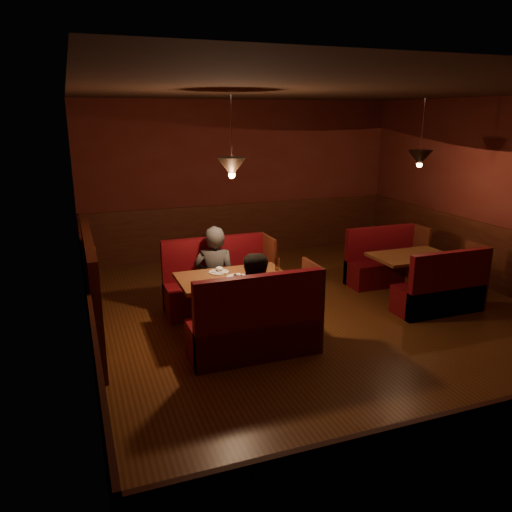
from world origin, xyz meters
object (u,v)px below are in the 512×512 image
object	(u,v)px
main_table	(234,289)
second_table	(410,266)
diner_a	(214,258)
main_bench_far	(219,287)
diner_b	(259,288)
second_bench_near	(442,293)
second_bench_far	(384,265)
main_bench_near	(257,330)

from	to	relation	value
main_table	second_table	bearing A→B (deg)	5.18
second_table	diner_a	size ratio (longest dim) A/B	0.73
main_bench_far	diner_b	bearing A→B (deg)	-86.51
second_bench_near	diner_a	distance (m)	3.15
diner_a	diner_b	distance (m)	1.27
second_table	second_bench_near	world-z (taller)	second_bench_near
second_bench_far	diner_a	size ratio (longest dim) A/B	0.81
main_bench_far	second_bench_near	world-z (taller)	main_bench_far
diner_b	diner_a	bearing A→B (deg)	88.10
main_bench_far	second_table	distance (m)	2.86
main_bench_near	diner_a	distance (m)	1.50
main_bench_far	second_table	bearing A→B (deg)	-10.24
second_bench_far	second_table	bearing A→B (deg)	-92.20
diner_a	diner_b	bearing A→B (deg)	118.35
main_table	second_bench_near	xyz separation A→B (m)	(2.85, -0.43, -0.27)
main_table	diner_b	world-z (taller)	diner_b
main_table	second_bench_near	bearing A→B (deg)	-8.57
second_table	second_bench_far	world-z (taller)	second_bench_far
diner_a	main_bench_far	bearing A→B (deg)	-106.42
second_bench_near	diner_b	size ratio (longest dim) A/B	0.84
main_bench_near	diner_b	world-z (taller)	diner_b
main_table	second_bench_near	size ratio (longest dim) A/B	1.06
main_table	diner_a	bearing A→B (deg)	95.30
second_bench_far	second_bench_near	size ratio (longest dim) A/B	1.00
main_table	main_bench_far	xyz separation A→B (m)	(0.02, 0.76, -0.23)
main_table	second_table	distance (m)	2.84
diner_a	second_table	bearing A→B (deg)	-166.93
second_table	main_table	bearing A→B (deg)	-174.82
main_bench_far	second_bench_near	distance (m)	3.07
main_bench_near	second_bench_near	size ratio (longest dim) A/B	1.17
main_bench_far	diner_b	distance (m)	1.43
second_table	main_bench_far	bearing A→B (deg)	169.76
main_bench_far	diner_b	world-z (taller)	diner_b
second_bench_far	main_bench_near	bearing A→B (deg)	-148.93
diner_b	main_bench_near	bearing A→B (deg)	-125.34
main_table	second_bench_far	world-z (taller)	main_table
main_table	diner_b	size ratio (longest dim) A/B	0.90
main_bench_far	second_table	world-z (taller)	main_bench_far
main_table	second_bench_far	distance (m)	3.01
diner_b	main_table	bearing A→B (deg)	90.27
main_bench_near	diner_a	size ratio (longest dim) A/B	0.94
main_bench_near	second_bench_far	distance (m)	3.31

